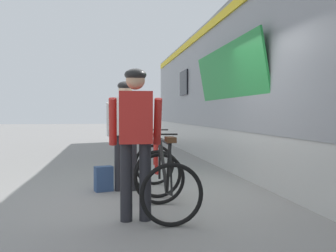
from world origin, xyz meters
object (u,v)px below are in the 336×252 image
object	(u,v)px
train_car	(308,78)
bicycle_near_red	(156,166)
cyclist_near_in_white	(126,125)
bicycle_far_black	(165,182)
cyclist_far_in_red	(136,130)
backpack_on_platform	(104,179)

from	to	relation	value
train_car	bicycle_near_red	bearing A→B (deg)	-160.79
cyclist_near_in_white	bicycle_far_black	distance (m)	1.71
cyclist_far_in_red	bicycle_far_black	xyz separation A→B (m)	(0.38, 0.20, -0.65)
train_car	bicycle_near_red	distance (m)	3.81
backpack_on_platform	bicycle_near_red	bearing A→B (deg)	-24.85
bicycle_far_black	cyclist_far_in_red	bearing A→B (deg)	-152.45
train_car	backpack_on_platform	bearing A→B (deg)	-166.06
bicycle_far_black	backpack_on_platform	size ratio (longest dim) A/B	2.70
train_car	bicycle_far_black	world-z (taller)	train_car
cyclist_near_in_white	backpack_on_platform	size ratio (longest dim) A/B	4.40
backpack_on_platform	bicycle_far_black	bearing A→B (deg)	-80.35
train_car	cyclist_far_in_red	bearing A→B (deg)	-143.58
bicycle_near_red	bicycle_far_black	size ratio (longest dim) A/B	1.04
cyclist_near_in_white	cyclist_far_in_red	size ratio (longest dim) A/B	1.00
backpack_on_platform	cyclist_near_in_white	bearing A→B (deg)	-17.84
bicycle_near_red	backpack_on_platform	world-z (taller)	bicycle_near_red
cyclist_near_in_white	cyclist_far_in_red	bearing A→B (deg)	-89.23
bicycle_far_black	cyclist_near_in_white	bearing A→B (deg)	104.60
cyclist_far_in_red	bicycle_near_red	world-z (taller)	cyclist_far_in_red
train_car	cyclist_near_in_white	world-z (taller)	train_car
cyclist_far_in_red	bicycle_far_black	bearing A→B (deg)	27.55
bicycle_near_red	cyclist_far_in_red	bearing A→B (deg)	-105.64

